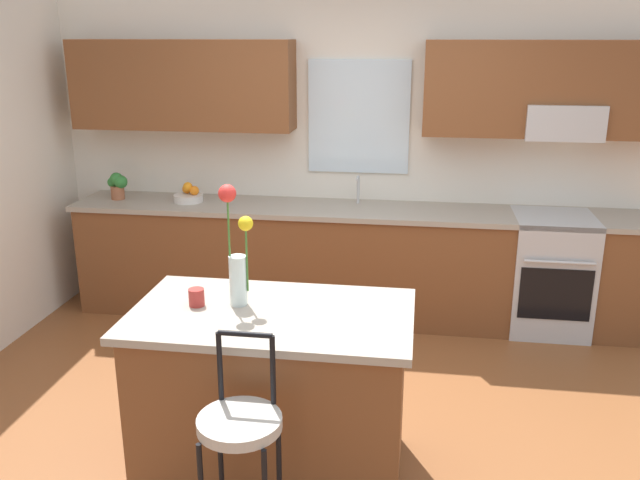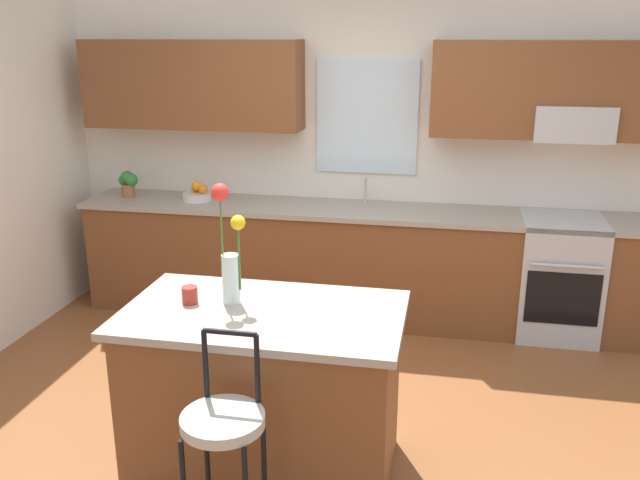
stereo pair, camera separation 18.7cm
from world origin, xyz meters
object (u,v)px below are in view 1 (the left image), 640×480
flower_vase (237,255)px  fruit_bowl_oranges (189,196)px  bar_stool_near (240,432)px  oven_range (549,273)px  potted_plant_small (118,184)px  kitchen_island (273,393)px  mug_ceramic (197,297)px

flower_vase → fruit_bowl_oranges: size_ratio=2.60×
bar_stool_near → fruit_bowl_oranges: fruit_bowl_oranges is taller
oven_range → potted_plant_small: 3.56m
kitchen_island → fruit_bowl_oranges: size_ratio=5.87×
kitchen_island → potted_plant_small: size_ratio=6.29×
bar_stool_near → kitchen_island: bearing=90.0°
fruit_bowl_oranges → potted_plant_small: (-0.61, -0.01, 0.08)m
kitchen_island → mug_ceramic: size_ratio=15.66×
oven_range → flower_vase: bearing=-133.4°
oven_range → potted_plant_small: size_ratio=4.11×
kitchen_island → flower_vase: bearing=160.3°
bar_stool_near → potted_plant_small: (-1.78, 2.75, 0.41)m
oven_range → fruit_bowl_oranges: (-2.90, 0.03, 0.51)m
bar_stool_near → fruit_bowl_oranges: bearing=112.9°
mug_ceramic → fruit_bowl_oranges: bearing=110.2°
oven_range → mug_ceramic: mug_ceramic is taller
kitchen_island → fruit_bowl_oranges: bearing=118.7°
bar_stool_near → mug_ceramic: size_ratio=11.58×
kitchen_island → flower_vase: 0.75m
oven_range → mug_ceramic: size_ratio=10.22×
bar_stool_near → mug_ceramic: bearing=121.2°
oven_range → fruit_bowl_oranges: 2.94m
potted_plant_small → fruit_bowl_oranges: bearing=0.5°
oven_range → flower_vase: flower_vase is taller
fruit_bowl_oranges → oven_range: bearing=-0.6°
flower_vase → bar_stool_near: bearing=-75.0°
mug_ceramic → potted_plant_small: 2.52m
flower_vase → potted_plant_small: 2.60m
bar_stool_near → potted_plant_small: bearing=122.8°
kitchen_island → mug_ceramic: (-0.39, 0.02, 0.50)m
bar_stool_near → fruit_bowl_oranges: (-1.17, 2.76, 0.34)m
oven_range → flower_vase: (-1.92, -2.03, 0.73)m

